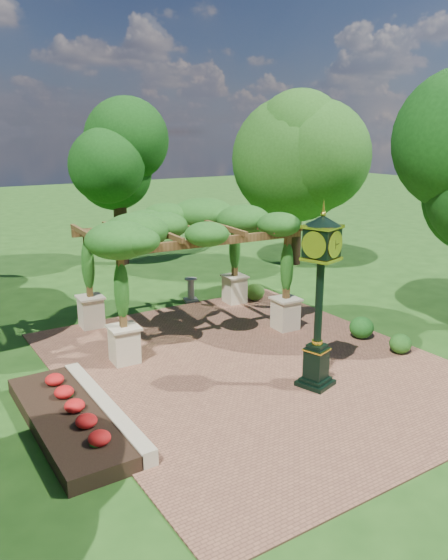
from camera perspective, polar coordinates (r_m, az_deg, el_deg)
ground at (r=15.12m, az=5.19°, el=-10.19°), size 120.00×120.00×0.00m
brick_plaza at (r=15.84m, az=2.96°, el=-8.84°), size 10.00×12.00×0.04m
border_wall at (r=13.44m, az=-12.34°, el=-13.00°), size 0.35×5.00×0.40m
flower_bed at (r=13.21m, az=-16.10°, el=-13.88°), size 1.50×5.00×0.36m
pedestal_clock at (r=13.85m, az=10.00°, el=-0.64°), size 1.13×1.13×4.59m
pergola at (r=17.82m, az=-3.97°, el=5.20°), size 6.79×4.50×4.13m
sundial at (r=21.51m, az=-3.48°, el=-1.18°), size 0.64×0.64×0.94m
shrub_front at (r=17.30m, az=17.95°, el=-6.34°), size 0.85×0.85×0.59m
shrub_mid at (r=18.17m, az=14.18°, el=-4.83°), size 0.88×0.88×0.70m
shrub_back at (r=21.53m, az=3.26°, el=-1.25°), size 0.79×0.79×0.68m
tree_north at (r=27.49m, az=-11.05°, el=12.07°), size 3.96×3.96×7.44m
tree_east_far at (r=27.20m, az=7.68°, el=14.01°), size 5.37×5.37×8.65m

